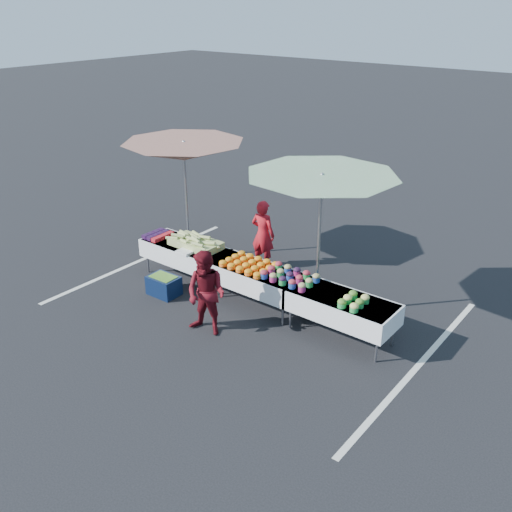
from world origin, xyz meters
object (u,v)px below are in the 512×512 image
Objects in this scene: customer at (206,293)px; storage_bin at (164,285)px; table_right at (342,307)px; table_center at (256,277)px; vendor at (263,234)px; table_left at (185,252)px; umbrella_left at (184,152)px; umbrella_right at (322,187)px.

customer is 2.49× the size of storage_bin.
table_right is 2.26m from customer.
table_center is 1.26× the size of vendor.
umbrella_left is at bearing 131.19° from table_left.
umbrella_left reaches higher than storage_bin.
storage_bin is at bearing 66.66° from vendor.
customer is at bearing -93.12° from table_center.
table_center is at bearing 118.61° from vendor.
umbrella_left is (-2.43, 2.06, 1.61)m from customer.
umbrella_left is at bearing 131.03° from customer.
umbrella_left is at bearing 162.26° from table_center.
table_center is 3.17m from umbrella_left.
customer is (-1.87, -1.26, 0.16)m from table_right.
vendor is at bearing 98.85° from customer.
table_right is 1.26× the size of vendor.
table_right is at bearing -10.54° from umbrella_left.
table_center reaches higher than storage_bin.
customer is 2.60m from umbrella_right.
umbrella_right is 3.68m from storage_bin.
table_left is at bearing 180.00° from table_right.
storage_bin is at bearing -155.07° from table_center.
table_center is at bearing -17.74° from umbrella_left.
table_left is at bearing 180.00° from table_center.
umbrella_left is 0.93× the size of umbrella_right.
table_right is at bearing 25.41° from customer.
table_left is 1.26× the size of vendor.
table_center is 1.80m from table_right.
storage_bin is at bearing -61.66° from umbrella_left.
table_left is 0.62× the size of umbrella_left.
vendor reaches higher than table_center.
table_center is at bearing 180.00° from table_right.
umbrella_left is at bearing 169.46° from table_right.
umbrella_left reaches higher than table_center.
table_center is 0.62× the size of umbrella_left.
table_right is 3.11× the size of storage_bin.
customer reaches higher than vendor.
table_right is at bearing 0.00° from table_left.
umbrella_left is (-4.30, 0.80, 1.77)m from table_right.
customer is 0.50× the size of umbrella_left.
umbrella_left is at bearing 116.81° from storage_bin.
umbrella_right reaches higher than table_left.
table_right is at bearing 148.30° from vendor.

